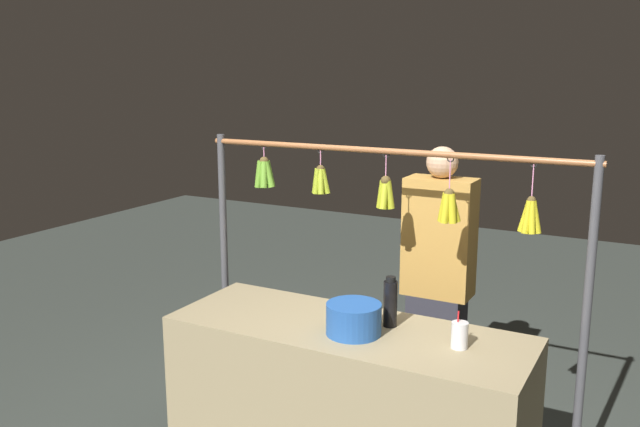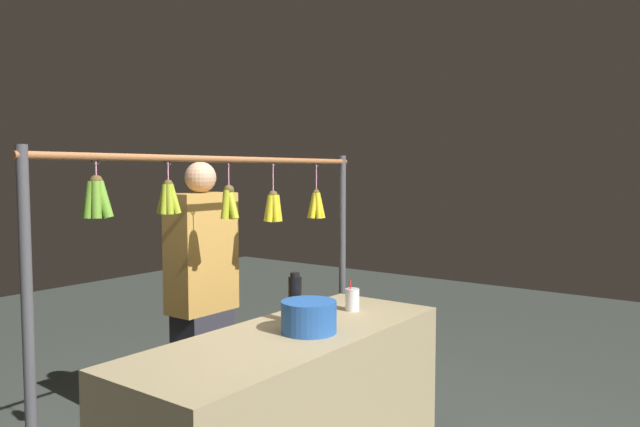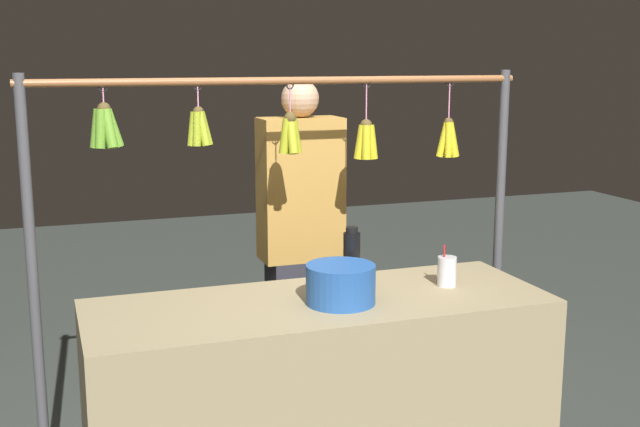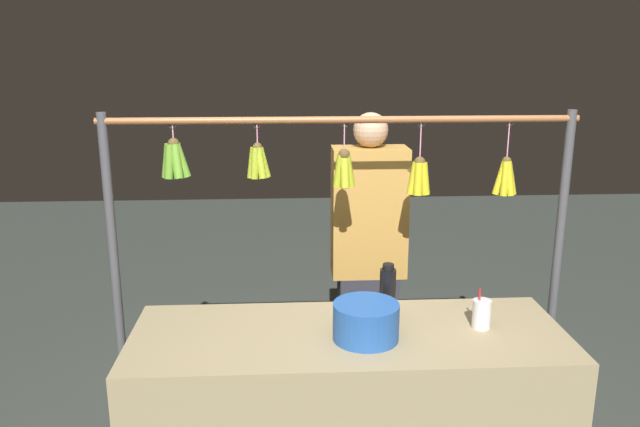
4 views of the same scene
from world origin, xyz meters
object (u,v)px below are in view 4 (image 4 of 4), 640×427
object	(u,v)px
blue_bucket	(366,321)
drink_cup	(482,314)
vendor_person	(368,268)
water_bottle	(387,294)

from	to	relation	value
blue_bucket	drink_cup	world-z (taller)	drink_cup
blue_bucket	vendor_person	distance (m)	0.90
blue_bucket	vendor_person	size ratio (longest dim) A/B	0.16
water_bottle	blue_bucket	distance (m)	0.22
blue_bucket	vendor_person	world-z (taller)	vendor_person
blue_bucket	water_bottle	bearing A→B (deg)	-123.04
water_bottle	vendor_person	bearing A→B (deg)	-90.84
drink_cup	vendor_person	world-z (taller)	vendor_person
vendor_person	water_bottle	bearing A→B (deg)	89.16
blue_bucket	drink_cup	xyz separation A→B (m)	(-0.50, -0.08, -0.01)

